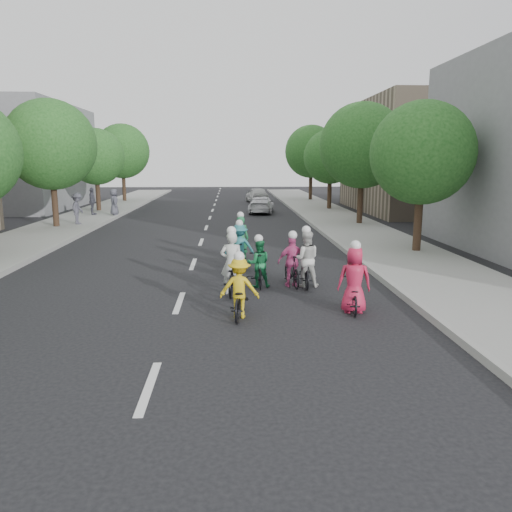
{
  "coord_description": "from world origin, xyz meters",
  "views": [
    {
      "loc": [
        1.38,
        -12.74,
        3.67
      ],
      "look_at": [
        2.09,
        1.22,
        1.0
      ],
      "focal_mm": 35.0,
      "sensor_mm": 36.0,
      "label": 1
    }
  ],
  "objects": [
    {
      "name": "cyclist_7",
      "position": [
        1.67,
        4.2,
        0.66
      ],
      "size": [
        1.07,
        1.55,
        1.71
      ],
      "rotation": [
        0.0,
        0.0,
        3.26
      ],
      "color": "black",
      "rests_on": "ground"
    },
    {
      "name": "cyclist_0",
      "position": [
        1.39,
        0.93,
        0.61
      ],
      "size": [
        0.8,
        1.94,
        1.91
      ],
      "rotation": [
        0.0,
        0.0,
        3.07
      ],
      "color": "black",
      "rests_on": "ground"
    },
    {
      "name": "follow_car_trail",
      "position": [
        3.74,
        31.95,
        0.68
      ],
      "size": [
        2.09,
        4.19,
        1.37
      ],
      "primitive_type": "imported",
      "rotation": [
        0.0,
        0.0,
        3.26
      ],
      "color": "silver",
      "rests_on": "ground"
    },
    {
      "name": "tree_l_4",
      "position": [
        -8.2,
        24.0,
        3.96
      ],
      "size": [
        4.0,
        4.0,
        5.97
      ],
      "color": "black",
      "rests_on": "ground"
    },
    {
      "name": "tree_r_3",
      "position": [
        8.8,
        33.6,
        4.52
      ],
      "size": [
        4.8,
        4.8,
        6.93
      ],
      "color": "black",
      "rests_on": "ground"
    },
    {
      "name": "tree_r_0",
      "position": [
        8.8,
        6.6,
        3.96
      ],
      "size": [
        4.0,
        4.0,
        5.97
      ],
      "color": "black",
      "rests_on": "ground"
    },
    {
      "name": "bldg_sw",
      "position": [
        -16.0,
        28.0,
        4.0
      ],
      "size": [
        10.0,
        14.0,
        8.0
      ],
      "primitive_type": "cube",
      "color": "slate",
      "rests_on": "ground"
    },
    {
      "name": "bldg_se",
      "position": [
        16.0,
        24.0,
        4.0
      ],
      "size": [
        10.0,
        14.0,
        8.0
      ],
      "primitive_type": "cube",
      "color": "gray",
      "rests_on": "ground"
    },
    {
      "name": "tree_l_5",
      "position": [
        -8.2,
        33.0,
        4.52
      ],
      "size": [
        4.8,
        4.8,
        6.93
      ],
      "color": "black",
      "rests_on": "ground"
    },
    {
      "name": "sidewalk_left",
      "position": [
        -8.0,
        10.0,
        0.07
      ],
      "size": [
        4.0,
        80.0,
        0.15
      ],
      "primitive_type": "cube",
      "color": "gray",
      "rests_on": "ground"
    },
    {
      "name": "cyclist_4",
      "position": [
        4.37,
        -1.0,
        0.63
      ],
      "size": [
        0.87,
        1.59,
        1.79
      ],
      "rotation": [
        0.0,
        0.0,
        3.0
      ],
      "color": "black",
      "rests_on": "ground"
    },
    {
      "name": "curb_left",
      "position": [
        -6.05,
        10.0,
        0.09
      ],
      "size": [
        0.18,
        80.0,
        0.18
      ],
      "primitive_type": "cube",
      "color": "#999993",
      "rests_on": "ground"
    },
    {
      "name": "spectator_1",
      "position": [
        -7.77,
        20.82,
        1.05
      ],
      "size": [
        0.58,
        1.11,
        1.81
      ],
      "primitive_type": "imported",
      "rotation": [
        0.0,
        0.0,
        1.71
      ],
      "color": "#525260",
      "rests_on": "sidewalk_left"
    },
    {
      "name": "cyclist_5",
      "position": [
        1.73,
        5.75,
        0.63
      ],
      "size": [
        0.62,
        1.73,
        1.82
      ],
      "rotation": [
        0.0,
        0.0,
        3.11
      ],
      "color": "black",
      "rests_on": "ground"
    },
    {
      "name": "spectator_2",
      "position": [
        -6.3,
        20.61,
        1.01
      ],
      "size": [
        0.78,
        0.97,
        1.72
      ],
      "primitive_type": "imported",
      "rotation": [
        0.0,
        0.0,
        1.89
      ],
      "color": "#51515E",
      "rests_on": "sidewalk_left"
    },
    {
      "name": "cyclist_2",
      "position": [
        1.56,
        -1.27,
        0.58
      ],
      "size": [
        1.0,
        1.78,
        1.6
      ],
      "rotation": [
        0.0,
        0.0,
        3.01
      ],
      "color": "black",
      "rests_on": "ground"
    },
    {
      "name": "tree_r_1",
      "position": [
        8.8,
        15.6,
        4.52
      ],
      "size": [
        4.8,
        4.8,
        6.93
      ],
      "color": "black",
      "rests_on": "ground"
    },
    {
      "name": "sidewalk_right",
      "position": [
        8.0,
        10.0,
        0.07
      ],
      "size": [
        4.0,
        80.0,
        0.15
      ],
      "primitive_type": "cube",
      "color": "gray",
      "rests_on": "ground"
    },
    {
      "name": "curb_right",
      "position": [
        6.05,
        10.0,
        0.09
      ],
      "size": [
        0.18,
        80.0,
        0.18
      ],
      "primitive_type": "cube",
      "color": "#999993",
      "rests_on": "ground"
    },
    {
      "name": "follow_car_lead",
      "position": [
        3.57,
        22.82,
        0.59
      ],
      "size": [
        2.19,
        4.26,
        1.18
      ],
      "primitive_type": "imported",
      "rotation": [
        0.0,
        0.0,
        3.01
      ],
      "color": "silver",
      "rests_on": "ground"
    },
    {
      "name": "tree_l_3",
      "position": [
        -8.2,
        15.0,
        4.52
      ],
      "size": [
        4.8,
        4.8,
        6.93
      ],
      "color": "black",
      "rests_on": "ground"
    },
    {
      "name": "ground",
      "position": [
        0.0,
        0.0,
        0.0
      ],
      "size": [
        120.0,
        120.0,
        0.0
      ],
      "primitive_type": "plane",
      "color": "black",
      "rests_on": "ground"
    },
    {
      "name": "spectator_0",
      "position": [
        -7.27,
        15.88,
        1.03
      ],
      "size": [
        0.74,
        1.19,
        1.76
      ],
      "primitive_type": "imported",
      "rotation": [
        0.0,
        0.0,
        1.49
      ],
      "color": "#504F5D",
      "rests_on": "sidewalk_left"
    },
    {
      "name": "cyclist_1",
      "position": [
        2.18,
        1.65,
        0.6
      ],
      "size": [
        0.71,
        1.7,
        1.57
      ],
      "rotation": [
        0.0,
        0.0,
        3.18
      ],
      "color": "black",
      "rests_on": "ground"
    },
    {
      "name": "tree_r_2",
      "position": [
        8.8,
        24.6,
        3.96
      ],
      "size": [
        4.0,
        4.0,
        5.97
      ],
      "color": "black",
      "rests_on": "ground"
    },
    {
      "name": "cyclist_3",
      "position": [
        3.18,
        1.63,
        0.61
      ],
      "size": [
        0.94,
        1.64,
        1.67
      ],
      "rotation": [
        0.0,
        0.0,
        3.29
      ],
      "color": "black",
      "rests_on": "ground"
    },
    {
      "name": "cyclist_6",
      "position": [
        3.57,
        1.62,
        0.65
      ],
      "size": [
        0.84,
        1.73,
        1.82
      ],
      "rotation": [
        0.0,
        0.0,
        3.09
      ],
      "color": "black",
      "rests_on": "ground"
    }
  ]
}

